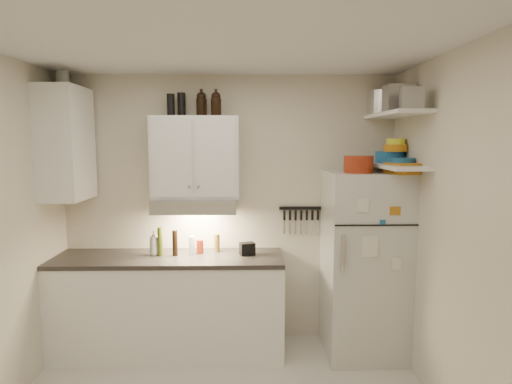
{
  "coord_description": "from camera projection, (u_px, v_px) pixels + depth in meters",
  "views": [
    {
      "loc": [
        0.18,
        -2.65,
        1.97
      ],
      "look_at": [
        0.25,
        0.9,
        1.55
      ],
      "focal_mm": 30.0,
      "sensor_mm": 36.0,
      "label": 1
    }
  ],
  "objects": [
    {
      "name": "ceiling",
      "position": [
        217.0,
        34.0,
        2.55
      ],
      "size": [
        3.2,
        3.0,
        0.02
      ],
      "primitive_type": "cube",
      "color": "silver",
      "rests_on": "ground"
    },
    {
      "name": "back_wall",
      "position": [
        229.0,
        210.0,
        4.21
      ],
      "size": [
        3.2,
        0.02,
        2.6
      ],
      "primitive_type": "cube",
      "color": "beige",
      "rests_on": "ground"
    },
    {
      "name": "right_wall",
      "position": [
        471.0,
        247.0,
        2.74
      ],
      "size": [
        0.02,
        3.0,
        2.6
      ],
      "primitive_type": "cube",
      "color": "beige",
      "rests_on": "ground"
    },
    {
      "name": "base_cabinet",
      "position": [
        170.0,
        306.0,
        3.99
      ],
      "size": [
        2.1,
        0.6,
        0.88
      ],
      "primitive_type": "cube",
      "color": "white",
      "rests_on": "floor"
    },
    {
      "name": "countertop",
      "position": [
        169.0,
        258.0,
        3.93
      ],
      "size": [
        2.1,
        0.62,
        0.04
      ],
      "primitive_type": "cube",
      "color": "#2E2A27",
      "rests_on": "base_cabinet"
    },
    {
      "name": "upper_cabinet",
      "position": [
        196.0,
        157.0,
        3.96
      ],
      "size": [
        0.8,
        0.33,
        0.75
      ],
      "primitive_type": "cube",
      "color": "white",
      "rests_on": "back_wall"
    },
    {
      "name": "side_cabinet",
      "position": [
        66.0,
        144.0,
        3.79
      ],
      "size": [
        0.33,
        0.55,
        1.0
      ],
      "primitive_type": "cube",
      "color": "white",
      "rests_on": "left_wall"
    },
    {
      "name": "range_hood",
      "position": [
        196.0,
        205.0,
        3.95
      ],
      "size": [
        0.76,
        0.46,
        0.12
      ],
      "primitive_type": "cube",
      "color": "silver",
      "rests_on": "back_wall"
    },
    {
      "name": "fridge",
      "position": [
        364.0,
        264.0,
        3.94
      ],
      "size": [
        0.7,
        0.68,
        1.7
      ],
      "primitive_type": "cube",
      "color": "silver",
      "rests_on": "floor"
    },
    {
      "name": "shelf_hi",
      "position": [
        396.0,
        114.0,
        3.65
      ],
      "size": [
        0.3,
        0.95,
        0.03
      ],
      "primitive_type": "cube",
      "color": "white",
      "rests_on": "right_wall"
    },
    {
      "name": "shelf_lo",
      "position": [
        394.0,
        166.0,
        3.7
      ],
      "size": [
        0.3,
        0.95,
        0.03
      ],
      "primitive_type": "cube",
      "color": "white",
      "rests_on": "right_wall"
    },
    {
      "name": "knife_strip",
      "position": [
        301.0,
        208.0,
        4.19
      ],
      "size": [
        0.42,
        0.02,
        0.03
      ],
      "primitive_type": "cube",
      "color": "black",
      "rests_on": "back_wall"
    },
    {
      "name": "dutch_oven",
      "position": [
        358.0,
        164.0,
        3.7
      ],
      "size": [
        0.28,
        0.28,
        0.15
      ],
      "primitive_type": "cylinder",
      "rotation": [
        0.0,
        0.0,
        -0.09
      ],
      "color": "maroon",
      "rests_on": "fridge"
    },
    {
      "name": "book_stack",
      "position": [
        403.0,
        168.0,
        3.58
      ],
      "size": [
        0.28,
        0.32,
        0.09
      ],
      "primitive_type": "cube",
      "rotation": [
        0.0,
        0.0,
        0.23
      ],
      "color": "#B56F16",
      "rests_on": "fridge"
    },
    {
      "name": "spice_jar",
      "position": [
        367.0,
        166.0,
        3.79
      ],
      "size": [
        0.09,
        0.09,
        0.11
      ],
      "primitive_type": "cylinder",
      "rotation": [
        0.0,
        0.0,
        0.41
      ],
      "color": "silver",
      "rests_on": "fridge"
    },
    {
      "name": "stock_pot",
      "position": [
        384.0,
        103.0,
        3.98
      ],
      "size": [
        0.4,
        0.4,
        0.22
      ],
      "primitive_type": "cylinder",
      "rotation": [
        0.0,
        0.0,
        -0.37
      ],
      "color": "silver",
      "rests_on": "shelf_hi"
    },
    {
      "name": "tin_a",
      "position": [
        399.0,
        99.0,
        3.62
      ],
      "size": [
        0.24,
        0.22,
        0.23
      ],
      "primitive_type": "cube",
      "rotation": [
        0.0,
        0.0,
        -0.04
      ],
      "color": "#AAAAAD",
      "rests_on": "shelf_hi"
    },
    {
      "name": "tin_b",
      "position": [
        412.0,
        99.0,
        3.26
      ],
      "size": [
        0.2,
        0.2,
        0.16
      ],
      "primitive_type": "cube",
      "rotation": [
        0.0,
        0.0,
        -0.23
      ],
      "color": "#AAAAAD",
      "rests_on": "shelf_hi"
    },
    {
      "name": "bowl_teal",
      "position": [
        390.0,
        157.0,
        3.9
      ],
      "size": [
        0.26,
        0.26,
        0.11
      ],
      "primitive_type": "cylinder",
      "color": "#1B5C95",
      "rests_on": "shelf_lo"
    },
    {
      "name": "bowl_orange",
      "position": [
        395.0,
        148.0,
        3.82
      ],
      "size": [
        0.21,
        0.21,
        0.06
      ],
      "primitive_type": "cylinder",
      "color": "orange",
      "rests_on": "bowl_teal"
    },
    {
      "name": "bowl_yellow",
      "position": [
        396.0,
        142.0,
        3.82
      ],
      "size": [
        0.16,
        0.16,
        0.05
      ],
      "primitive_type": "cylinder",
      "color": "yellow",
      "rests_on": "bowl_orange"
    },
    {
      "name": "plates",
      "position": [
        401.0,
        161.0,
        3.66
      ],
      "size": [
        0.3,
        0.3,
        0.06
      ],
      "primitive_type": "cylinder",
      "rotation": [
        0.0,
        0.0,
        -0.41
      ],
      "color": "#1B5C95",
      "rests_on": "shelf_lo"
    },
    {
      "name": "growler_a",
      "position": [
        201.0,
        104.0,
        3.96
      ],
      "size": [
        0.12,
        0.12,
        0.23
      ],
      "primitive_type": null,
      "rotation": [
        0.0,
        0.0,
        -0.25
      ],
      "color": "black",
      "rests_on": "upper_cabinet"
    },
    {
      "name": "growler_b",
      "position": [
        216.0,
        104.0,
        3.89
      ],
      "size": [
        0.1,
        0.1,
        0.22
      ],
      "primitive_type": null,
      "rotation": [
        0.0,
        0.0,
        0.02
      ],
      "color": "black",
      "rests_on": "upper_cabinet"
    },
    {
      "name": "thermos_a",
      "position": [
        182.0,
        105.0,
        3.98
      ],
      "size": [
        0.09,
        0.09,
        0.22
      ],
      "primitive_type": "cylinder",
      "rotation": [
        0.0,
        0.0,
        -0.29
      ],
      "color": "black",
      "rests_on": "upper_cabinet"
    },
    {
      "name": "thermos_b",
      "position": [
        171.0,
        105.0,
        3.93
      ],
      "size": [
        0.07,
        0.07,
        0.2
      ],
      "primitive_type": "cylinder",
      "rotation": [
        0.0,
        0.0,
        0.01
      ],
      "color": "black",
      "rests_on": "upper_cabinet"
    },
    {
      "name": "side_jar",
      "position": [
        62.0,
        79.0,
        3.84
      ],
      "size": [
        0.12,
        0.12,
        0.15
      ],
      "primitive_type": "cylinder",
      "rotation": [
        0.0,
        0.0,
        -0.05
      ],
      "color": "silver",
      "rests_on": "side_cabinet"
    },
    {
      "name": "soap_bottle",
      "position": [
        154.0,
        241.0,
        3.96
      ],
      "size": [
        0.13,
        0.13,
        0.26
      ],
      "primitive_type": "imported",
      "rotation": [
        0.0,
        0.0,
        0.4
      ],
      "color": "white",
      "rests_on": "countertop"
    },
    {
      "name": "pepper_mill",
      "position": [
        217.0,
        243.0,
        4.08
      ],
      "size": [
        0.05,
        0.05,
        0.17
      ],
      "primitive_type": "cylinder",
      "rotation": [
        0.0,
        0.0,
        -0.02
      ],
      "color": "brown",
      "rests_on": "countertop"
    },
    {
      "name": "oil_bottle",
      "position": [
        160.0,
        242.0,
        3.94
      ],
      "size": [
        0.06,
        0.06,
        0.27
      ],
      "primitive_type": "cylinder",
      "rotation": [
        0.0,
        0.0,
        0.21
      ],
      "color": "#536218",
      "rests_on": "countertop"
    },
    {
      "name": "vinegar_bottle",
      "position": [
        175.0,
        243.0,
        3.94
      ],
      "size": [
        0.05,
        0.05,
        0.24
      ],
      "primitive_type": "cylinder",
      "rotation": [
        0.0,
        0.0,
        0.05
      ],
      "color": "black",
      "rests_on": "countertop"
    },
    {
      "name": "clear_bottle",
      "position": [
        192.0,
        245.0,
        4.0
      ],
      "size": [
        0.07,
        0.07,
        0.17
      ],
      "primitive_type": "cylinder",
      "rotation": [
        0.0,
        0.0,
        0.41
      ],
      "color": "silver",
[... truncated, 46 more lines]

